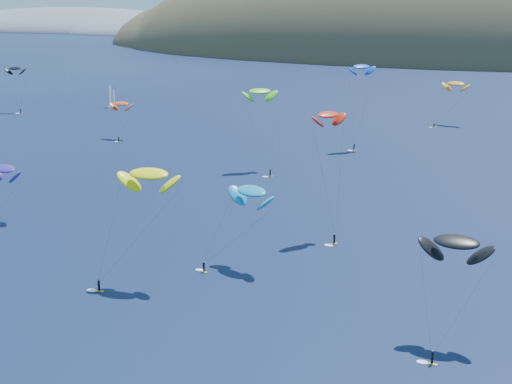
{
  "coord_description": "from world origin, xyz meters",
  "views": [
    {
      "loc": [
        57.93,
        -54.75,
        49.95
      ],
      "look_at": [
        10.94,
        80.0,
        9.0
      ],
      "focal_mm": 50.0,
      "sensor_mm": 36.0,
      "label": 1
    }
  ],
  "objects": [
    {
      "name": "headland",
      "position": [
        -445.26,
        750.08,
        -3.36
      ],
      "size": [
        460.0,
        250.0,
        60.0
      ],
      "color": "slate",
      "rests_on": "ground"
    },
    {
      "name": "sailboat",
      "position": [
        -103.22,
        216.29,
        0.91
      ],
      "size": [
        8.88,
        8.04,
        10.59
      ],
      "rotation": [
        0.0,
        0.0,
        0.35
      ],
      "color": "white",
      "rests_on": "ground"
    },
    {
      "name": "island",
      "position": [
        39.4,
        562.36,
        -10.74
      ],
      "size": [
        730.0,
        300.0,
        210.0
      ],
      "color": "#3D3526",
      "rests_on": "ground"
    },
    {
      "name": "kitesurfer_3",
      "position": [
        -7.01,
        134.82,
        21.96
      ],
      "size": [
        12.28,
        14.72,
        24.74
      ],
      "rotation": [
        0.0,
        0.0,
        0.64
      ],
      "color": "gold",
      "rests_on": "ground"
    },
    {
      "name": "kitesurfer_10",
      "position": [
        -45.47,
        71.8,
        11.25
      ],
      "size": [
        10.45,
        13.71,
        13.96
      ],
      "rotation": [
        0.0,
        0.0,
        -0.26
      ],
      "color": "gold",
      "rests_on": "ground"
    },
    {
      "name": "kitesurfer_7",
      "position": [
        53.46,
        45.33,
        14.95
      ],
      "size": [
        10.3,
        12.04,
        17.78
      ],
      "rotation": [
        0.0,
        0.0,
        -0.06
      ],
      "color": "gold",
      "rests_on": "ground"
    },
    {
      "name": "kitesurfer_1",
      "position": [
        -65.68,
        159.13,
        11.85
      ],
      "size": [
        8.39,
        9.22,
        14.18
      ],
      "rotation": [
        0.0,
        0.0,
        0.03
      ],
      "color": "gold",
      "rests_on": "ground"
    },
    {
      "name": "kitesurfer_11",
      "position": [
        40.53,
        224.08,
        15.3
      ],
      "size": [
        12.26,
        15.21,
        18.14
      ],
      "rotation": [
        0.0,
        0.0,
        -0.27
      ],
      "color": "gold",
      "rests_on": "ground"
    },
    {
      "name": "kitesurfer_9",
      "position": [
        24.74,
        85.14,
        25.16
      ],
      "size": [
        8.09,
        11.67,
        27.51
      ],
      "rotation": [
        0.0,
        0.0,
        0.92
      ],
      "color": "gold",
      "rests_on": "ground"
    },
    {
      "name": "kitesurfer_5",
      "position": [
        15.79,
        63.48,
        14.11
      ],
      "size": [
        13.2,
        11.96,
        17.02
      ],
      "rotation": [
        0.0,
        0.0,
        -0.44
      ],
      "color": "gold",
      "rests_on": "ground"
    },
    {
      "name": "kitesurfer_2",
      "position": [
        1.67,
        50.69,
        19.29
      ],
      "size": [
        12.51,
        11.47,
        22.33
      ],
      "rotation": [
        0.0,
        0.0,
        0.08
      ],
      "color": "gold",
      "rests_on": "ground"
    },
    {
      "name": "kitesurfer_12",
      "position": [
        -134.37,
        193.45,
        17.86
      ],
      "size": [
        9.63,
        8.01,
        20.32
      ],
      "rotation": [
        0.0,
        0.0,
        0.27
      ],
      "color": "gold",
      "rests_on": "ground"
    },
    {
      "name": "kitesurfer_4",
      "position": [
        14.52,
        171.23,
        25.93
      ],
      "size": [
        9.67,
        10.83,
        28.54
      ],
      "rotation": [
        0.0,
        0.0,
        0.71
      ],
      "color": "gold",
      "rests_on": "ground"
    }
  ]
}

